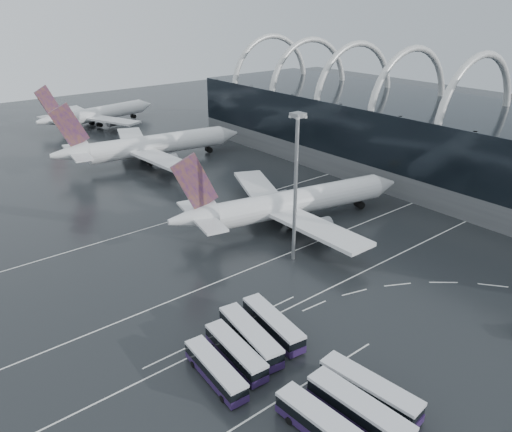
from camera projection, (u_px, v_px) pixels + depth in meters
ground at (334, 277)px, 89.45m from camera, size 420.00×420.00×0.00m
terminal at (438, 139)px, 134.76m from camera, size 42.00×160.00×34.90m
lane_marking_near at (343, 282)px, 88.03m from camera, size 120.00×0.25×0.01m
lane_marking_mid at (289, 253)px, 97.96m from camera, size 120.00×0.25×0.01m
lane_marking_far at (208, 210)px, 117.82m from camera, size 120.00×0.25×0.01m
bus_bay_line_south at (299, 388)px, 64.21m from camera, size 28.00×0.25×0.01m
bus_bay_line_north at (226, 329)px, 75.56m from camera, size 28.00×0.25×0.01m
airliner_main at (289, 204)px, 108.70m from camera, size 56.37×48.65×19.20m
airliner_gate_b at (149, 146)px, 149.69m from camera, size 58.35×51.95×20.27m
airliner_gate_c at (97, 114)px, 192.87m from camera, size 50.30×45.81×17.95m
bus_row_near_a at (215, 370)px, 64.91m from camera, size 3.68×12.17×2.95m
bus_row_near_b at (236, 352)px, 68.19m from camera, size 3.84×12.39×3.00m
bus_row_near_c at (250, 336)px, 71.05m from camera, size 4.88×13.67×3.29m
bus_row_near_d at (273, 324)px, 73.85m from camera, size 4.65×13.17×3.17m
bus_row_far_a at (325, 427)px, 56.10m from camera, size 3.77×13.27×3.23m
bus_row_far_b at (359, 410)px, 58.29m from camera, size 3.91×13.76×3.35m
bus_row_far_c at (370, 390)px, 61.36m from camera, size 4.43×13.59×3.28m
floodlight_mast at (296, 171)px, 88.71m from camera, size 2.16×2.16×28.14m
gse_cart_belly_a at (300, 211)px, 115.54m from camera, size 2.47×1.46×1.35m
gse_cart_belly_b at (309, 203)px, 120.39m from camera, size 1.90×1.12×1.03m
gse_cart_belly_e at (293, 196)px, 124.11m from camera, size 2.41×1.42×1.31m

